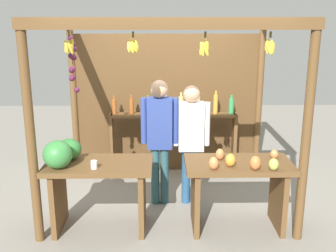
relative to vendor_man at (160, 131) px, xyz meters
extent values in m
plane|color=gray|center=(0.11, 0.15, -1.00)|extent=(12.00, 12.00, 0.00)
cylinder|color=brown|center=(-1.34, -0.92, 0.21)|extent=(0.10, 0.10, 2.41)
cylinder|color=brown|center=(1.55, -0.92, 0.21)|extent=(0.10, 0.10, 2.41)
cylinder|color=brown|center=(-1.34, 1.21, 0.21)|extent=(0.10, 0.10, 2.41)
cylinder|color=brown|center=(1.55, 1.21, 0.21)|extent=(0.10, 0.10, 2.41)
cube|color=brown|center=(0.11, -0.92, 1.35)|extent=(2.99, 0.12, 0.12)
cube|color=brown|center=(-1.34, 0.15, 1.35)|extent=(0.12, 2.22, 0.12)
cube|color=brown|center=(1.55, 0.15, 1.35)|extent=(0.12, 2.22, 0.12)
cube|color=#52381E|center=(0.11, 1.23, 0.09)|extent=(2.89, 0.04, 2.17)
cylinder|color=brown|center=(-0.90, -0.77, 1.24)|extent=(0.02, 0.02, 0.06)
ellipsoid|color=gold|center=(-0.88, -0.77, 1.13)|extent=(0.04, 0.06, 0.14)
ellipsoid|color=gold|center=(-0.89, -0.74, 1.13)|extent=(0.07, 0.05, 0.15)
ellipsoid|color=gold|center=(-0.93, -0.74, 1.11)|extent=(0.06, 0.06, 0.15)
ellipsoid|color=gold|center=(-0.94, -0.77, 1.12)|extent=(0.04, 0.09, 0.14)
ellipsoid|color=gold|center=(-0.93, -0.81, 1.12)|extent=(0.06, 0.05, 0.15)
ellipsoid|color=gold|center=(-0.89, -0.80, 1.11)|extent=(0.08, 0.05, 0.15)
cylinder|color=brown|center=(0.47, -0.84, 1.24)|extent=(0.02, 0.02, 0.06)
ellipsoid|color=yellow|center=(0.49, -0.84, 1.11)|extent=(0.04, 0.08, 0.15)
ellipsoid|color=yellow|center=(0.48, -0.81, 1.13)|extent=(0.06, 0.05, 0.15)
ellipsoid|color=yellow|center=(0.44, -0.81, 1.11)|extent=(0.07, 0.07, 0.15)
ellipsoid|color=yellow|center=(0.43, -0.86, 1.10)|extent=(0.06, 0.07, 0.15)
ellipsoid|color=yellow|center=(0.47, -0.87, 1.10)|extent=(0.08, 0.05, 0.15)
cylinder|color=brown|center=(1.12, -0.86, 1.24)|extent=(0.02, 0.02, 0.06)
ellipsoid|color=yellow|center=(1.15, -0.86, 1.10)|extent=(0.04, 0.06, 0.14)
ellipsoid|color=yellow|center=(1.13, -0.84, 1.12)|extent=(0.06, 0.05, 0.14)
ellipsoid|color=yellow|center=(1.10, -0.82, 1.14)|extent=(0.06, 0.05, 0.14)
ellipsoid|color=yellow|center=(1.09, -0.86, 1.12)|extent=(0.04, 0.06, 0.14)
ellipsoid|color=yellow|center=(1.10, -0.89, 1.11)|extent=(0.09, 0.06, 0.14)
ellipsoid|color=yellow|center=(1.13, -0.88, 1.11)|extent=(0.08, 0.05, 0.14)
cylinder|color=brown|center=(-0.25, -0.82, 1.24)|extent=(0.02, 0.02, 0.06)
ellipsoid|color=yellow|center=(-0.22, -0.82, 1.11)|extent=(0.04, 0.07, 0.12)
ellipsoid|color=yellow|center=(-0.23, -0.80, 1.14)|extent=(0.05, 0.06, 0.13)
ellipsoid|color=yellow|center=(-0.25, -0.79, 1.13)|extent=(0.06, 0.04, 0.12)
ellipsoid|color=yellow|center=(-0.26, -0.80, 1.12)|extent=(0.06, 0.05, 0.13)
ellipsoid|color=yellow|center=(-0.28, -0.81, 1.15)|extent=(0.05, 0.08, 0.13)
ellipsoid|color=yellow|center=(-0.30, -0.83, 1.12)|extent=(0.04, 0.07, 0.13)
ellipsoid|color=yellow|center=(-0.27, -0.85, 1.11)|extent=(0.07, 0.05, 0.13)
ellipsoid|color=yellow|center=(-0.24, -0.86, 1.12)|extent=(0.08, 0.05, 0.13)
ellipsoid|color=yellow|center=(-0.22, -0.84, 1.13)|extent=(0.05, 0.06, 0.13)
cylinder|color=#4C422D|center=(-0.95, -0.49, 1.00)|extent=(0.01, 0.01, 0.55)
sphere|color=#47142D|center=(-0.95, -0.50, 1.19)|extent=(0.06, 0.06, 0.06)
sphere|color=#47142D|center=(-0.94, -0.48, 1.12)|extent=(0.06, 0.06, 0.06)
sphere|color=#601E42|center=(-0.93, -0.48, 1.07)|extent=(0.07, 0.07, 0.07)
sphere|color=#511938|center=(-0.96, -0.47, 1.00)|extent=(0.07, 0.07, 0.07)
sphere|color=#511938|center=(-0.93, -0.52, 0.99)|extent=(0.07, 0.07, 0.07)
sphere|color=#601E42|center=(-0.95, -0.47, 0.86)|extent=(0.07, 0.07, 0.07)
sphere|color=#47142D|center=(-0.96, -0.50, 0.84)|extent=(0.06, 0.06, 0.06)
sphere|color=#511938|center=(-0.97, -0.50, 0.75)|extent=(0.06, 0.06, 0.06)
sphere|color=#511938|center=(-0.96, -0.49, 0.76)|extent=(0.06, 0.06, 0.06)
sphere|color=#511938|center=(-0.92, -0.47, 0.62)|extent=(0.06, 0.06, 0.06)
cube|color=brown|center=(-0.69, -0.65, -0.21)|extent=(1.21, 0.64, 0.06)
cube|color=brown|center=(-1.17, -0.65, -0.62)|extent=(0.06, 0.58, 0.75)
cube|color=brown|center=(-0.20, -0.65, -0.62)|extent=(0.06, 0.58, 0.75)
ellipsoid|color=#2D7533|center=(-1.04, -0.53, -0.06)|extent=(0.39, 0.39, 0.24)
ellipsoid|color=#38843D|center=(-1.10, -0.81, -0.03)|extent=(0.37, 0.37, 0.31)
cylinder|color=white|center=(-0.71, -0.83, -0.14)|extent=(0.07, 0.07, 0.09)
cube|color=brown|center=(0.90, -0.65, -0.21)|extent=(1.21, 0.64, 0.06)
cube|color=brown|center=(0.41, -0.65, -0.62)|extent=(0.06, 0.58, 0.75)
cube|color=brown|center=(1.38, -0.65, -0.62)|extent=(0.06, 0.58, 0.75)
ellipsoid|color=#CC7038|center=(1.03, -0.89, -0.10)|extent=(0.14, 0.14, 0.16)
ellipsoid|color=#E07F47|center=(1.34, -0.54, -0.13)|extent=(0.13, 0.13, 0.11)
ellipsoid|color=#A8B24C|center=(1.23, -0.91, -0.11)|extent=(0.11, 0.11, 0.14)
ellipsoid|color=#E07F47|center=(0.59, -0.87, -0.11)|extent=(0.15, 0.15, 0.14)
ellipsoid|color=#E07F47|center=(0.70, -0.56, -0.12)|extent=(0.10, 0.10, 0.13)
ellipsoid|color=gold|center=(0.78, -0.79, -0.11)|extent=(0.16, 0.16, 0.15)
cube|color=brown|center=(-0.74, 0.94, -0.50)|extent=(0.05, 0.20, 1.00)
cube|color=brown|center=(1.14, 0.94, -0.50)|extent=(0.05, 0.20, 1.00)
cube|color=brown|center=(0.20, 0.94, -0.02)|extent=(1.88, 0.22, 0.04)
cylinder|color=#994C1E|center=(-0.68, 0.94, 0.12)|extent=(0.06, 0.06, 0.22)
cylinder|color=#994C1E|center=(-0.68, 0.94, 0.26)|extent=(0.03, 0.03, 0.06)
cylinder|color=#994C1E|center=(-0.42, 0.94, 0.12)|extent=(0.06, 0.06, 0.23)
cylinder|color=#994C1E|center=(-0.42, 0.94, 0.27)|extent=(0.03, 0.03, 0.06)
cylinder|color=#338C4C|center=(-0.18, 0.94, 0.12)|extent=(0.08, 0.08, 0.23)
cylinder|color=#338C4C|center=(-0.18, 0.94, 0.26)|extent=(0.03, 0.03, 0.06)
cylinder|color=silver|center=(0.07, 0.94, 0.15)|extent=(0.07, 0.07, 0.30)
cylinder|color=silver|center=(0.07, 0.94, 0.33)|extent=(0.03, 0.03, 0.06)
cylinder|color=#D8B266|center=(0.32, 0.94, 0.14)|extent=(0.07, 0.07, 0.27)
cylinder|color=#D8B266|center=(0.32, 0.94, 0.30)|extent=(0.03, 0.03, 0.06)
cylinder|color=#D8B266|center=(0.57, 0.94, 0.13)|extent=(0.07, 0.07, 0.26)
cylinder|color=#D8B266|center=(0.57, 0.94, 0.30)|extent=(0.03, 0.03, 0.06)
cylinder|color=gold|center=(0.83, 0.94, 0.15)|extent=(0.07, 0.07, 0.29)
cylinder|color=gold|center=(0.83, 0.94, 0.32)|extent=(0.03, 0.03, 0.06)
cylinder|color=#338C4C|center=(1.07, 0.94, 0.12)|extent=(0.08, 0.08, 0.23)
cylinder|color=#338C4C|center=(1.07, 0.94, 0.26)|extent=(0.04, 0.04, 0.06)
cylinder|color=#29525B|center=(-0.06, 0.00, -0.61)|extent=(0.11, 0.11, 0.78)
cylinder|color=#29525B|center=(0.06, 0.00, -0.61)|extent=(0.11, 0.11, 0.78)
cube|color=#2D428C|center=(0.00, 0.00, 0.11)|extent=(0.32, 0.19, 0.65)
cylinder|color=#2D428C|center=(-0.20, 0.00, 0.14)|extent=(0.08, 0.08, 0.59)
cylinder|color=#2D428C|center=(0.20, 0.00, 0.14)|extent=(0.08, 0.08, 0.59)
sphere|color=tan|center=(0.00, 0.00, 0.55)|extent=(0.22, 0.22, 0.22)
cylinder|color=#29537B|center=(0.34, 0.01, -0.62)|extent=(0.11, 0.11, 0.74)
cylinder|color=#29537B|center=(0.46, 0.01, -0.62)|extent=(0.11, 0.11, 0.74)
cube|color=white|center=(0.40, 0.01, 0.06)|extent=(0.32, 0.19, 0.63)
cylinder|color=white|center=(0.20, 0.01, 0.09)|extent=(0.08, 0.08, 0.56)
cylinder|color=white|center=(0.60, 0.01, 0.09)|extent=(0.08, 0.08, 0.56)
sphere|color=tan|center=(0.40, 0.01, 0.48)|extent=(0.21, 0.21, 0.21)
camera|label=1|loc=(0.03, -4.95, 1.41)|focal=43.06mm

